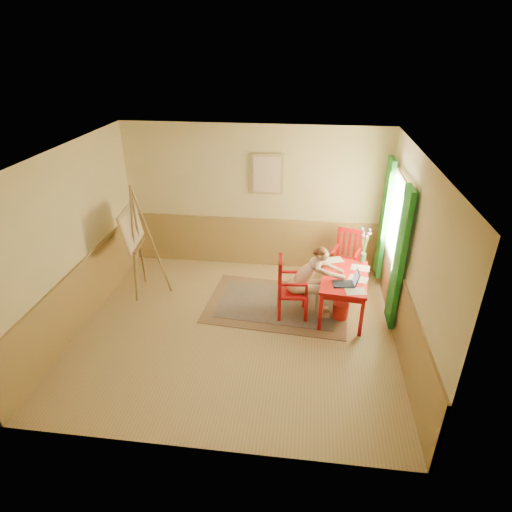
# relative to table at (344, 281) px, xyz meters

# --- Properties ---
(room) EXTENTS (5.04, 4.54, 2.84)m
(room) POSITION_rel_table_xyz_m (-1.68, -0.66, 0.77)
(room) COLOR tan
(room) RESTS_ON ground
(wainscot) EXTENTS (5.00, 4.50, 1.00)m
(wainscot) POSITION_rel_table_xyz_m (-1.68, 0.14, -0.13)
(wainscot) COLOR olive
(wainscot) RESTS_ON room
(window) EXTENTS (0.12, 2.01, 2.20)m
(window) POSITION_rel_table_xyz_m (0.73, 0.44, 0.71)
(window) COLOR white
(window) RESTS_ON room
(wall_portrait) EXTENTS (0.60, 0.05, 0.76)m
(wall_portrait) POSITION_rel_table_xyz_m (-1.43, 1.55, 1.27)
(wall_portrait) COLOR tan
(wall_portrait) RESTS_ON room
(rug) EXTENTS (2.52, 1.78, 0.02)m
(rug) POSITION_rel_table_xyz_m (-1.09, 0.12, -0.62)
(rug) COLOR #8C7251
(rug) RESTS_ON room
(table) EXTENTS (0.84, 1.27, 0.72)m
(table) POSITION_rel_table_xyz_m (0.00, 0.00, 0.00)
(table) COLOR #AF0F0E
(table) RESTS_ON room
(chair_left) EXTENTS (0.52, 0.50, 1.05)m
(chair_left) POSITION_rel_table_xyz_m (-0.88, -0.14, -0.11)
(chair_left) COLOR #AF0F0E
(chair_left) RESTS_ON room
(chair_back) EXTENTS (0.58, 0.59, 1.05)m
(chair_back) POSITION_rel_table_xyz_m (0.10, 1.01, -0.11)
(chair_back) COLOR #AF0F0E
(chair_back) RESTS_ON room
(figure) EXTENTS (0.94, 0.43, 1.25)m
(figure) POSITION_rel_table_xyz_m (-0.56, -0.10, 0.06)
(figure) COLOR beige
(figure) RESTS_ON room
(laptop) EXTENTS (0.41, 0.27, 0.24)m
(laptop) POSITION_rel_table_xyz_m (0.02, -0.26, 0.14)
(laptop) COLOR #1E2338
(laptop) RESTS_ON table
(papers) EXTENTS (0.77, 1.27, 0.00)m
(papers) POSITION_rel_table_xyz_m (0.11, 0.08, 0.09)
(papers) COLOR white
(papers) RESTS_ON table
(vase) EXTENTS (0.20, 0.29, 0.60)m
(vase) POSITION_rel_table_xyz_m (0.33, 0.56, 0.36)
(vase) COLOR #3F724C
(vase) RESTS_ON table
(wastebasket) EXTENTS (0.34, 0.34, 0.27)m
(wastebasket) POSITION_rel_table_xyz_m (-0.03, -0.13, -0.49)
(wastebasket) COLOR #A81F1B
(wastebasket) RESTS_ON room
(easel) EXTENTS (0.71, 0.90, 2.02)m
(easel) POSITION_rel_table_xyz_m (-3.59, 0.27, 0.57)
(easel) COLOR brown
(easel) RESTS_ON room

